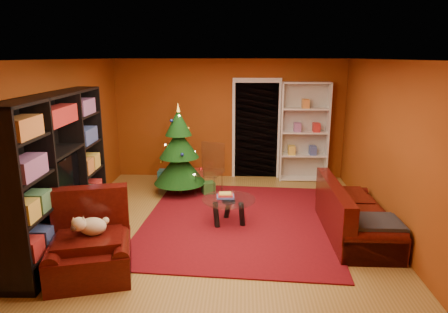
{
  "coord_description": "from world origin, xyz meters",
  "views": [
    {
      "loc": [
        0.3,
        -5.93,
        2.65
      ],
      "look_at": [
        0.0,
        0.4,
        1.05
      ],
      "focal_mm": 32.0,
      "sensor_mm": 36.0,
      "label": 1
    }
  ],
  "objects_px": {
    "gift_box_teal": "(165,176)",
    "acrylic_chair": "(209,173)",
    "gift_box_green": "(208,188)",
    "sofa": "(356,210)",
    "armchair": "(89,244)",
    "media_unit": "(59,171)",
    "rug": "(238,221)",
    "christmas_tree": "(179,150)",
    "gift_box_red": "(198,173)",
    "white_bookshelf": "(304,132)",
    "dog": "(93,226)",
    "coffee_table": "(229,211)"
  },
  "relations": [
    {
      "from": "christmas_tree",
      "to": "sofa",
      "type": "distance_m",
      "value": 3.48
    },
    {
      "from": "rug",
      "to": "christmas_tree",
      "type": "distance_m",
      "value": 1.98
    },
    {
      "from": "media_unit",
      "to": "armchair",
      "type": "relative_size",
      "value": 2.66
    },
    {
      "from": "dog",
      "to": "armchair",
      "type": "bearing_deg",
      "value": -135.0
    },
    {
      "from": "armchair",
      "to": "gift_box_teal",
      "type": "bearing_deg",
      "value": 71.49
    },
    {
      "from": "white_bookshelf",
      "to": "coffee_table",
      "type": "relative_size",
      "value": 2.56
    },
    {
      "from": "rug",
      "to": "gift_box_red",
      "type": "relative_size",
      "value": 17.15
    },
    {
      "from": "dog",
      "to": "coffee_table",
      "type": "distance_m",
      "value": 2.27
    },
    {
      "from": "christmas_tree",
      "to": "dog",
      "type": "distance_m",
      "value": 3.09
    },
    {
      "from": "media_unit",
      "to": "gift_box_red",
      "type": "bearing_deg",
      "value": 61.85
    },
    {
      "from": "christmas_tree",
      "to": "armchair",
      "type": "distance_m",
      "value": 3.18
    },
    {
      "from": "white_bookshelf",
      "to": "dog",
      "type": "relative_size",
      "value": 5.46
    },
    {
      "from": "gift_box_green",
      "to": "media_unit",
      "type": "bearing_deg",
      "value": -130.85
    },
    {
      "from": "white_bookshelf",
      "to": "media_unit",
      "type": "bearing_deg",
      "value": -140.01
    },
    {
      "from": "white_bookshelf",
      "to": "acrylic_chair",
      "type": "xyz_separation_m",
      "value": [
        -1.96,
        -1.16,
        -0.6
      ]
    },
    {
      "from": "gift_box_teal",
      "to": "acrylic_chair",
      "type": "distance_m",
      "value": 1.33
    },
    {
      "from": "white_bookshelf",
      "to": "dog",
      "type": "distance_m",
      "value": 5.14
    },
    {
      "from": "media_unit",
      "to": "gift_box_green",
      "type": "bearing_deg",
      "value": 46.98
    },
    {
      "from": "gift_box_teal",
      "to": "dog",
      "type": "relative_size",
      "value": 0.69
    },
    {
      "from": "gift_box_green",
      "to": "gift_box_red",
      "type": "distance_m",
      "value": 1.1
    },
    {
      "from": "media_unit",
      "to": "sofa",
      "type": "xyz_separation_m",
      "value": [
        4.29,
        0.43,
        -0.67
      ]
    },
    {
      "from": "media_unit",
      "to": "sofa",
      "type": "distance_m",
      "value": 4.37
    },
    {
      "from": "gift_box_teal",
      "to": "dog",
      "type": "xyz_separation_m",
      "value": [
        -0.17,
        -3.67,
        0.48
      ]
    },
    {
      "from": "rug",
      "to": "acrylic_chair",
      "type": "distance_m",
      "value": 1.41
    },
    {
      "from": "gift_box_teal",
      "to": "christmas_tree",
      "type": "bearing_deg",
      "value": -56.8
    },
    {
      "from": "dog",
      "to": "rug",
      "type": "bearing_deg",
      "value": 28.13
    },
    {
      "from": "sofa",
      "to": "acrylic_chair",
      "type": "xyz_separation_m",
      "value": [
        -2.36,
        1.66,
        0.05
      ]
    },
    {
      "from": "rug",
      "to": "coffee_table",
      "type": "height_order",
      "value": "coffee_table"
    },
    {
      "from": "gift_box_green",
      "to": "sofa",
      "type": "xyz_separation_m",
      "value": [
        2.39,
        -1.78,
        0.29
      ]
    },
    {
      "from": "media_unit",
      "to": "dog",
      "type": "bearing_deg",
      "value": -49.04
    },
    {
      "from": "rug",
      "to": "gift_box_green",
      "type": "relative_size",
      "value": 14.86
    },
    {
      "from": "gift_box_red",
      "to": "sofa",
      "type": "bearing_deg",
      "value": -46.37
    },
    {
      "from": "gift_box_red",
      "to": "white_bookshelf",
      "type": "distance_m",
      "value": 2.5
    },
    {
      "from": "media_unit",
      "to": "coffee_table",
      "type": "relative_size",
      "value": 3.29
    },
    {
      "from": "gift_box_green",
      "to": "dog",
      "type": "bearing_deg",
      "value": -111.13
    },
    {
      "from": "gift_box_green",
      "to": "dog",
      "type": "relative_size",
      "value": 0.6
    },
    {
      "from": "armchair",
      "to": "christmas_tree",
      "type": "bearing_deg",
      "value": 63.0
    },
    {
      "from": "sofa",
      "to": "coffee_table",
      "type": "relative_size",
      "value": 2.23
    },
    {
      "from": "gift_box_green",
      "to": "coffee_table",
      "type": "relative_size",
      "value": 0.28
    },
    {
      "from": "rug",
      "to": "armchair",
      "type": "relative_size",
      "value": 3.36
    },
    {
      "from": "media_unit",
      "to": "gift_box_green",
      "type": "distance_m",
      "value": 3.07
    },
    {
      "from": "white_bookshelf",
      "to": "armchair",
      "type": "xyz_separation_m",
      "value": [
        -3.18,
        -4.1,
        -0.65
      ]
    },
    {
      "from": "gift_box_green",
      "to": "acrylic_chair",
      "type": "bearing_deg",
      "value": -78.82
    },
    {
      "from": "coffee_table",
      "to": "acrylic_chair",
      "type": "relative_size",
      "value": 0.92
    },
    {
      "from": "christmas_tree",
      "to": "acrylic_chair",
      "type": "distance_m",
      "value": 0.73
    },
    {
      "from": "gift_box_red",
      "to": "sofa",
      "type": "height_order",
      "value": "sofa"
    },
    {
      "from": "armchair",
      "to": "sofa",
      "type": "xyz_separation_m",
      "value": [
        3.58,
        1.28,
        -0.0
      ]
    },
    {
      "from": "dog",
      "to": "sofa",
      "type": "bearing_deg",
      "value": 3.67
    },
    {
      "from": "sofa",
      "to": "christmas_tree",
      "type": "bearing_deg",
      "value": 58.56
    },
    {
      "from": "christmas_tree",
      "to": "armchair",
      "type": "height_order",
      "value": "christmas_tree"
    }
  ]
}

